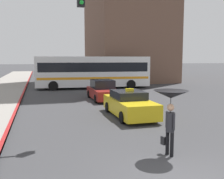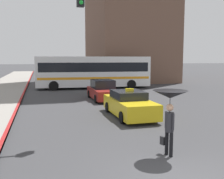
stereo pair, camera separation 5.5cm
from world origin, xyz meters
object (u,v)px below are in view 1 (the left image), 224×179
at_px(taxi, 129,104).
at_px(sedan_red, 103,91).
at_px(traffic_light, 26,27).
at_px(pedestrian_with_umbrella, 171,102).
at_px(city_bus, 93,71).

distance_m(taxi, sedan_red, 6.15).
distance_m(sedan_red, traffic_light, 11.07).
height_order(sedan_red, pedestrian_with_umbrella, pedestrian_with_umbrella).
bearing_deg(pedestrian_with_umbrella, taxi, -19.32).
relative_size(taxi, traffic_light, 0.72).
relative_size(taxi, city_bus, 0.38).
bearing_deg(taxi, pedestrian_with_umbrella, 83.28).
bearing_deg(pedestrian_with_umbrella, city_bus, -17.02).
bearing_deg(pedestrian_with_umbrella, traffic_light, 43.38).
xyz_separation_m(sedan_red, city_bus, (0.82, 7.68, 1.19)).
relative_size(sedan_red, pedestrian_with_umbrella, 1.98).
height_order(taxi, pedestrian_with_umbrella, pedestrian_with_umbrella).
height_order(taxi, sedan_red, taxi).
xyz_separation_m(sedan_red, pedestrian_with_umbrella, (-0.71, -12.09, 1.10)).
bearing_deg(traffic_light, sedan_red, 60.46).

